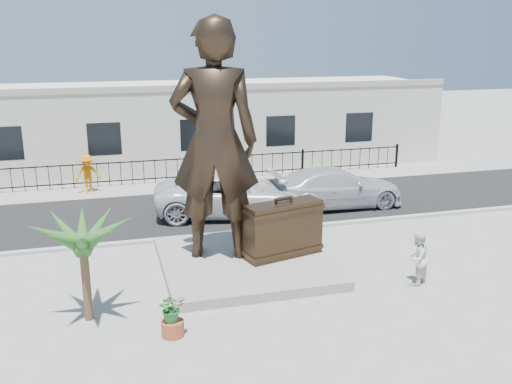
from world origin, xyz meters
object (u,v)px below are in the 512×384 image
tourist (417,258)px  car_white (232,194)px  suitcase (283,229)px  statue (214,141)px

tourist → car_white: size_ratio=0.26×
suitcase → tourist: size_ratio=1.54×
car_white → suitcase: bearing=-164.9°
suitcase → car_white: (-0.41, 5.50, -0.31)m
statue → tourist: 6.97m
suitcase → tourist: 4.16m
statue → car_white: statue is taller
statue → suitcase: statue is taller
statue → tourist: statue is taller
suitcase → car_white: suitcase is taller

